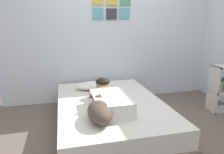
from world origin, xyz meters
TOP-DOWN VIEW (x-y plane):
  - ground_plane at (0.00, 0.00)m, footprint 11.68×11.68m
  - back_wall at (0.00, 1.42)m, footprint 3.84×0.12m
  - bed at (-0.28, 0.28)m, footprint 1.41×2.02m
  - pillow at (-0.44, 0.86)m, footprint 0.52×0.32m
  - person_lying at (-0.34, 0.12)m, footprint 0.43×0.92m
  - dog at (-0.52, -0.23)m, footprint 0.26×0.57m
  - coffee_cup at (-0.10, 0.65)m, footprint 0.12×0.09m
  - cell_phone at (-0.32, 0.17)m, footprint 0.07×0.14m
  - bookshelf at (1.60, 0.37)m, footprint 0.45×0.24m

SIDE VIEW (x-z plane):
  - ground_plane at x=0.00m, z-range 0.00..0.00m
  - bed at x=-0.28m, z-range 0.00..0.37m
  - cell_phone at x=-0.32m, z-range 0.38..0.38m
  - bookshelf at x=1.60m, z-range 0.01..0.76m
  - coffee_cup at x=-0.10m, z-range 0.38..0.45m
  - pillow at x=-0.44m, z-range 0.38..0.49m
  - dog at x=-0.52m, z-range 0.37..0.59m
  - person_lying at x=-0.34m, z-range 0.35..0.62m
  - back_wall at x=0.00m, z-range 0.00..2.50m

